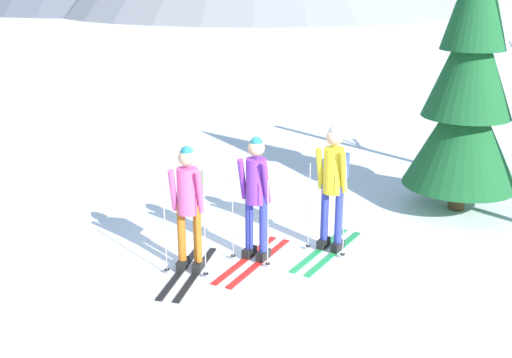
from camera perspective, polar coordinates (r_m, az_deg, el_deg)
ground_plane at (r=8.71m, az=0.07°, el=-7.77°), size 400.00×400.00×0.00m
skier_in_pink at (r=8.25m, az=-6.11°, el=-2.06°), size 0.90×1.62×1.72m
skier_in_purple at (r=8.52m, az=-0.01°, el=-1.35°), size 1.30×1.56×1.76m
skier_in_yellow at (r=8.87m, az=7.00°, el=-0.15°), size 1.37×1.51×1.83m
pine_tree_near at (r=10.73m, az=18.63°, el=7.81°), size 1.87×1.87×4.51m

